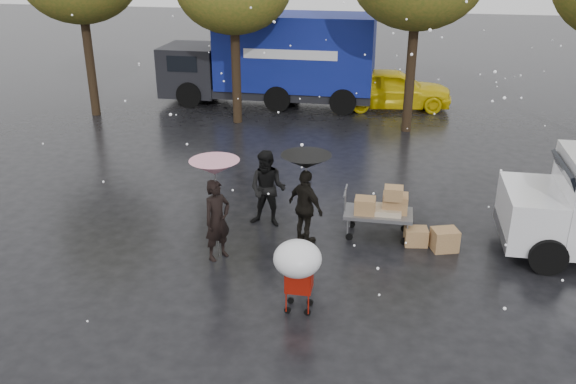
% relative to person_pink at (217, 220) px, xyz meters
% --- Properties ---
extents(ground, '(90.00, 90.00, 0.00)m').
position_rel_person_pink_xyz_m(ground, '(1.34, -0.20, -0.87)').
color(ground, black).
rests_on(ground, ground).
extents(person_pink, '(0.70, 0.76, 1.74)m').
position_rel_person_pink_xyz_m(person_pink, '(0.00, 0.00, 0.00)').
color(person_pink, black).
rests_on(person_pink, ground).
extents(person_middle, '(0.94, 0.77, 1.81)m').
position_rel_person_pink_xyz_m(person_middle, '(0.69, 1.72, 0.04)').
color(person_middle, black).
rests_on(person_middle, ground).
extents(person_black, '(1.03, 0.93, 1.69)m').
position_rel_person_pink_xyz_m(person_black, '(1.68, 1.01, -0.03)').
color(person_black, black).
rests_on(person_black, ground).
extents(umbrella_pink, '(1.01, 1.01, 2.18)m').
position_rel_person_pink_xyz_m(umbrella_pink, '(0.00, 0.00, 1.15)').
color(umbrella_pink, '#4C4C4C').
rests_on(umbrella_pink, ground).
extents(umbrella_black, '(1.08, 1.08, 2.04)m').
position_rel_person_pink_xyz_m(umbrella_black, '(1.68, 1.01, 1.02)').
color(umbrella_black, '#4C4C4C').
rests_on(umbrella_black, ground).
extents(vendor_cart, '(1.52, 0.80, 1.27)m').
position_rel_person_pink_xyz_m(vendor_cart, '(3.31, 1.59, -0.14)').
color(vendor_cart, slate).
rests_on(vendor_cart, ground).
extents(shopping_cart, '(0.84, 0.84, 1.46)m').
position_rel_person_pink_xyz_m(shopping_cart, '(1.97, -1.75, 0.20)').
color(shopping_cart, '#A31509').
rests_on(shopping_cart, ground).
extents(blue_truck, '(8.30, 2.60, 3.50)m').
position_rel_person_pink_xyz_m(blue_truck, '(-1.35, 12.56, 0.89)').
color(blue_truck, navy).
rests_on(blue_truck, ground).
extents(box_ground_near, '(0.64, 0.57, 0.48)m').
position_rel_person_pink_xyz_m(box_ground_near, '(4.67, 1.20, -0.63)').
color(box_ground_near, olive).
rests_on(box_ground_near, ground).
extents(box_ground_far, '(0.54, 0.44, 0.38)m').
position_rel_person_pink_xyz_m(box_ground_far, '(4.07, 1.34, -0.68)').
color(box_ground_far, olive).
rests_on(box_ground_far, ground).
extents(yellow_taxi, '(4.79, 2.49, 1.56)m').
position_rel_person_pink_xyz_m(yellow_taxi, '(3.22, 12.72, -0.09)').
color(yellow_taxi, yellow).
rests_on(yellow_taxi, ground).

